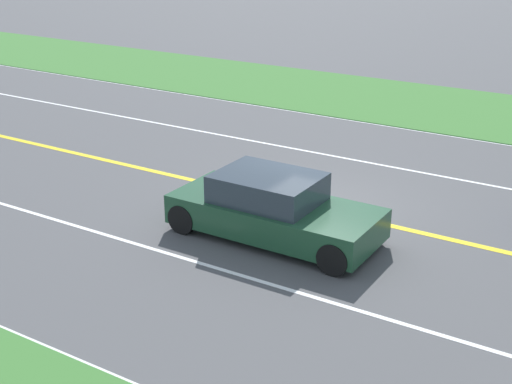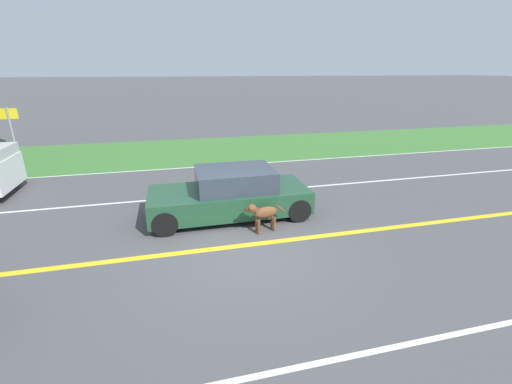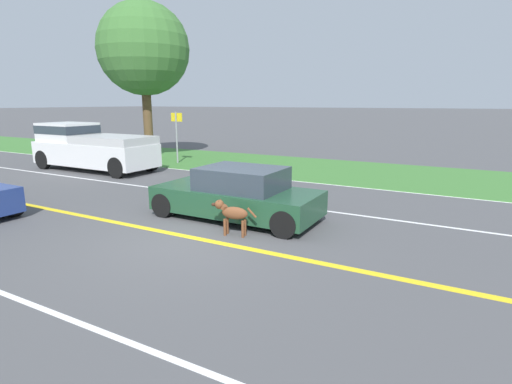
% 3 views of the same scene
% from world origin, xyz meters
% --- Properties ---
extents(ground_plane, '(400.00, 400.00, 0.00)m').
position_xyz_m(ground_plane, '(0.00, 0.00, 0.00)').
color(ground_plane, '#4C4C4F').
extents(centre_divider_line, '(0.18, 160.00, 0.01)m').
position_xyz_m(centre_divider_line, '(0.00, 0.00, 0.00)').
color(centre_divider_line, yellow).
rests_on(centre_divider_line, ground).
extents(lane_edge_line_right, '(0.14, 160.00, 0.01)m').
position_xyz_m(lane_edge_line_right, '(7.00, 0.00, 0.00)').
color(lane_edge_line_right, white).
rests_on(lane_edge_line_right, ground).
extents(lane_edge_line_left, '(0.14, 160.00, 0.01)m').
position_xyz_m(lane_edge_line_left, '(-7.00, 0.00, 0.00)').
color(lane_edge_line_left, white).
rests_on(lane_edge_line_left, ground).
extents(lane_dash_same_dir, '(0.10, 160.00, 0.01)m').
position_xyz_m(lane_dash_same_dir, '(3.50, 0.00, 0.00)').
color(lane_dash_same_dir, white).
rests_on(lane_dash_same_dir, ground).
extents(lane_dash_oncoming, '(0.10, 160.00, 0.01)m').
position_xyz_m(lane_dash_oncoming, '(-3.50, 0.00, 0.00)').
color(lane_dash_oncoming, white).
rests_on(lane_dash_oncoming, ground).
extents(grass_verge_left, '(6.00, 160.00, 0.03)m').
position_xyz_m(grass_verge_left, '(-10.00, 0.00, 0.01)').
color(grass_verge_left, '#3D7533').
rests_on(grass_verge_left, ground).
extents(ego_car, '(1.83, 4.22, 1.32)m').
position_xyz_m(ego_car, '(1.77, -0.05, 0.61)').
color(ego_car, '#1E472D').
rests_on(ego_car, ground).
extents(dog, '(0.33, 1.06, 0.81)m').
position_xyz_m(dog, '(0.56, -0.62, 0.51)').
color(dog, brown).
rests_on(dog, ground).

